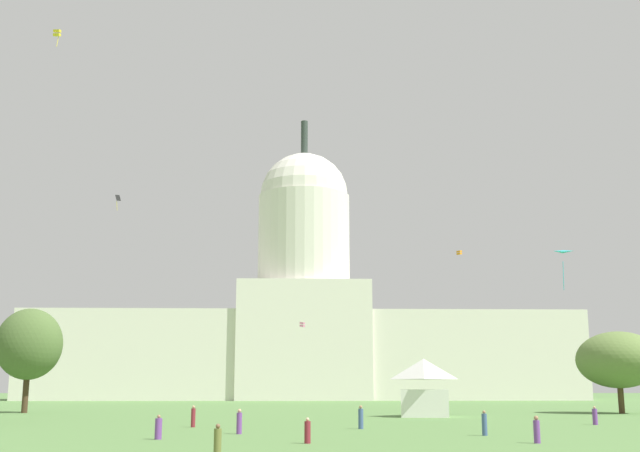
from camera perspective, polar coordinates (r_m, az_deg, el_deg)
capitol_building at (r=200.41m, az=-1.19°, el=-7.14°), size 136.04×27.30×72.30m
event_tent at (r=88.34m, az=7.52°, el=-11.48°), size 6.11×7.06×6.19m
tree_west_far at (r=106.88m, az=-20.25°, el=-8.01°), size 8.79×7.58×12.91m
tree_east_near at (r=105.10m, az=20.72°, el=-9.02°), size 13.26×13.52×9.90m
person_olive_front_left at (r=36.98m, az=-7.40°, el=-15.26°), size 0.48×0.48×1.54m
person_purple_back_center at (r=48.42m, az=15.37°, el=-14.05°), size 0.51×0.51×1.54m
person_maroon_back_left at (r=65.83m, az=-9.14°, el=-13.46°), size 0.49×0.49×1.71m
person_purple_mid_left at (r=51.19m, az=-11.58°, el=-14.11°), size 0.58×0.58×1.48m
person_denim_deep_crowd at (r=55.12m, az=11.78°, el=-13.81°), size 0.48×0.48×1.63m
person_maroon_mid_right at (r=46.66m, az=-0.91°, el=-14.62°), size 0.50×0.50×1.45m
person_purple_near_tree_east at (r=56.12m, az=-5.85°, el=-13.92°), size 0.41×0.41×1.68m
person_denim_mid_center at (r=62.60m, az=2.96°, el=-13.67°), size 0.46×0.46×1.77m
person_purple_edge_east at (r=73.04m, az=19.22°, el=-12.85°), size 0.56×0.56×1.55m
kite_yellow_high at (r=112.62m, az=-18.44°, el=13.07°), size 0.86×0.93×2.55m
kite_pink_low at (r=131.62m, az=-1.29°, el=-7.12°), size 0.95×0.93×0.85m
kite_black_mid at (r=136.08m, az=-14.38°, el=1.91°), size 0.85×0.78×2.74m
kite_orange_mid at (r=159.71m, az=10.01°, el=-1.91°), size 1.18×1.18×0.94m
kite_cyan_mid at (r=94.73m, az=17.12°, el=-2.22°), size 1.71×0.86×4.15m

